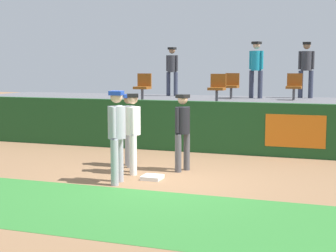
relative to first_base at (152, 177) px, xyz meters
The scene contains 16 objects.
ground_plane 0.11m from the first_base, ahead, with size 60.00×60.00×0.00m, color #846042.
grass_foreground_strip 2.32m from the first_base, 87.43° to the right, with size 18.00×2.80×0.01m, color #2D722D.
first_base is the anchor object (origin of this frame).
player_fielder_home 1.20m from the first_base, 145.46° to the left, with size 0.44×0.56×1.74m.
player_runner_visitor 1.76m from the first_base, 132.38° to the left, with size 0.44×0.44×1.69m.
player_coach_visitor 1.29m from the first_base, 132.09° to the right, with size 0.39×0.51×1.85m.
player_umpire 1.42m from the first_base, 71.29° to the left, with size 0.42×0.45×1.71m.
field_wall 3.65m from the first_base, 88.14° to the left, with size 18.00×0.26×1.39m.
bleacher_platform 6.18m from the first_base, 89.03° to the left, with size 18.00×4.80×1.27m, color #59595E.
seat_back_center 7.04m from the first_base, 88.33° to the left, with size 0.46×0.44×0.84m.
seat_front_left 5.75m from the first_base, 113.80° to the left, with size 0.45×0.44×0.84m.
seat_back_right 7.37m from the first_base, 72.07° to the left, with size 0.47×0.44×0.84m.
seat_front_center 5.31m from the first_base, 88.28° to the left, with size 0.46×0.44×0.84m.
spectator_hooded 7.78m from the first_base, 83.00° to the left, with size 0.50×0.46×1.88m.
spectator_capped 8.32m from the first_base, 105.73° to the left, with size 0.48×0.40×1.74m.
spectator_casual 8.71m from the first_base, 72.83° to the left, with size 0.52×0.36×1.87m.
Camera 1 is at (3.54, -9.51, 2.30)m, focal length 53.71 mm.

